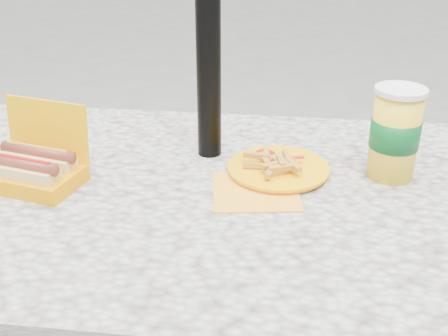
# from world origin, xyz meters

# --- Properties ---
(picnic_table) EXTENTS (1.20, 0.80, 0.75)m
(picnic_table) POSITION_xyz_m (0.00, 0.00, 0.64)
(picnic_table) COLOR beige
(picnic_table) RESTS_ON ground
(hotdog_box) EXTENTS (0.21, 0.17, 0.15)m
(hotdog_box) POSITION_xyz_m (-0.32, -0.02, 0.78)
(hotdog_box) COLOR #FFB000
(hotdog_box) RESTS_ON picnic_table
(fries_plate) EXTENTS (0.23, 0.28, 0.04)m
(fries_plate) POSITION_xyz_m (0.15, 0.08, 0.76)
(fries_plate) COLOR #FFA523
(fries_plate) RESTS_ON picnic_table
(soda_cup) EXTENTS (0.10, 0.10, 0.18)m
(soda_cup) POSITION_xyz_m (0.37, 0.10, 0.84)
(soda_cup) COLOR yellow
(soda_cup) RESTS_ON picnic_table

